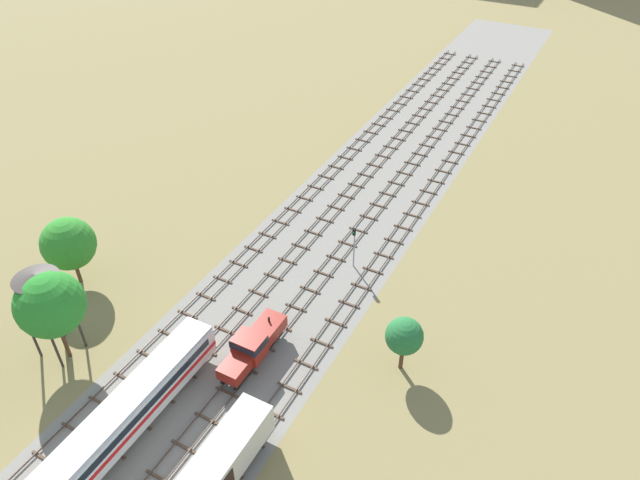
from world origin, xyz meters
TOP-DOWN VIEW (x-y plane):
  - ground_plane at (0.00, 56.00)m, footprint 480.00×480.00m
  - ballast_bed at (0.00, 56.00)m, footprint 17.66×176.00m
  - track_far_left at (-6.83, 57.00)m, footprint 2.40×126.00m
  - track_left at (-2.28, 57.00)m, footprint 2.40×126.00m
  - track_centre_left at (2.28, 57.00)m, footprint 2.40×126.00m
  - track_centre at (6.83, 57.00)m, footprint 2.40×126.00m
  - passenger_coach_left_near at (-2.28, 20.38)m, footprint 2.96×22.00m
  - shunter_loco_centre_left_mid at (2.28, 32.71)m, footprint 2.74×8.46m
  - water_tower at (-14.14, 25.28)m, footprint 3.95×3.95m
  - signal_post_nearest at (4.55, 49.25)m, footprint 0.28×0.47m
  - lineside_tree_0 at (-13.16, 25.11)m, footprint 5.99×5.99m
  - lineside_tree_1 at (14.55, 38.30)m, footprint 3.39×3.39m
  - lineside_tree_3 at (-20.20, 33.18)m, footprint 5.53×5.53m

SIDE VIEW (x-z plane):
  - ground_plane at x=0.00m, z-range 0.00..0.00m
  - ballast_bed at x=0.00m, z-range 0.00..0.01m
  - track_far_left at x=-6.83m, z-range -0.01..0.28m
  - track_left at x=-2.28m, z-range -0.01..0.28m
  - track_centre_left at x=2.28m, z-range -0.01..0.28m
  - track_centre at x=6.83m, z-range -0.01..0.28m
  - shunter_loco_centre_left_mid at x=2.28m, z-range 0.46..3.56m
  - passenger_coach_left_near at x=-2.28m, z-range 0.71..4.51m
  - signal_post_nearest at x=4.55m, z-range 0.72..6.02m
  - lineside_tree_1 at x=14.55m, z-range 1.19..7.01m
  - lineside_tree_3 at x=-20.20m, z-range 1.16..9.03m
  - lineside_tree_0 at x=-13.16m, z-range 1.78..11.35m
  - water_tower at x=-14.14m, z-range 2.98..12.51m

